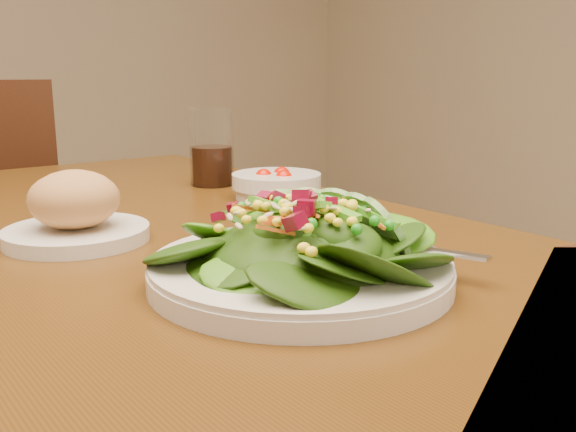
{
  "coord_description": "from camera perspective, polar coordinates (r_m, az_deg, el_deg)",
  "views": [
    {
      "loc": [
        -0.3,
        -0.74,
        0.96
      ],
      "look_at": [
        0.09,
        -0.24,
        0.82
      ],
      "focal_mm": 40.0,
      "sensor_mm": 36.0,
      "label": 1
    }
  ],
  "objects": [
    {
      "name": "tomato_bowl",
      "position": [
        1.07,
        -1.03,
        2.78
      ],
      "size": [
        0.15,
        0.15,
        0.05
      ],
      "color": "silver",
      "rests_on": "dining_table"
    },
    {
      "name": "drinking_glass",
      "position": [
        1.19,
        -6.79,
        5.66
      ],
      "size": [
        0.08,
        0.08,
        0.14
      ],
      "color": "silver",
      "rests_on": "dining_table"
    },
    {
      "name": "dining_table",
      "position": [
        0.86,
        -14.68,
        -8.71
      ],
      "size": [
        0.9,
        1.4,
        0.75
      ],
      "color": "#4E2D0C",
      "rests_on": "ground_plane"
    },
    {
      "name": "salad_plate",
      "position": [
        0.65,
        1.82,
        -3.02
      ],
      "size": [
        0.31,
        0.3,
        0.09
      ],
      "rotation": [
        0.0,
        0.0,
        0.22
      ],
      "color": "silver",
      "rests_on": "dining_table"
    },
    {
      "name": "bread_plate",
      "position": [
        0.84,
        -18.39,
        0.29
      ],
      "size": [
        0.18,
        0.18,
        0.09
      ],
      "color": "silver",
      "rests_on": "dining_table"
    }
  ]
}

